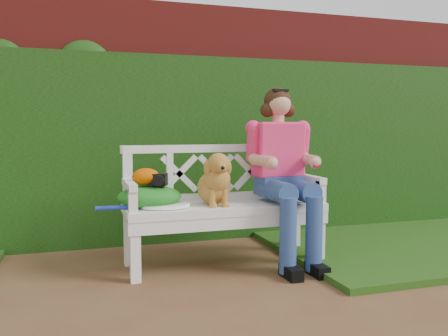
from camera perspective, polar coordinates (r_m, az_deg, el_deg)
name	(u,v)px	position (r m, az deg, el deg)	size (l,w,h in m)	color
ground	(174,311)	(2.87, -6.05, -16.76)	(60.00, 60.00, 0.00)	brown
brick_wall	(133,123)	(4.54, -10.93, 5.37)	(10.00, 0.30, 2.20)	maroon
ivy_hedge	(136,150)	(4.33, -10.55, 2.10)	(10.00, 0.18, 1.70)	#265616
grass_right	(414,241)	(4.68, 21.93, -8.17)	(2.60, 2.00, 0.05)	#1A470F
garden_bench	(224,234)	(3.67, 0.00, -7.97)	(1.58, 0.60, 0.48)	white
seated_woman	(280,177)	(3.74, 6.76, -1.14)	(0.56, 0.75, 1.33)	#CC2F56
dog	(215,178)	(3.53, -1.12, -1.24)	(0.27, 0.36, 0.40)	#A4572F
tennis_racket	(160,205)	(3.45, -7.69, -4.49)	(0.70, 0.29, 0.03)	white
green_bag	(150,196)	(3.49, -8.95, -3.36)	(0.46, 0.36, 0.16)	#206816
camera_item	(158,179)	(3.45, -7.97, -1.37)	(0.13, 0.10, 0.09)	black
baseball_glove	(146,177)	(3.47, -9.38, -1.05)	(0.20, 0.15, 0.13)	#C04C00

